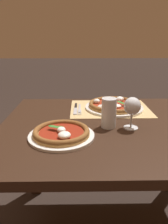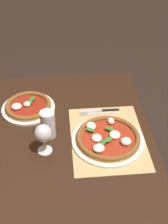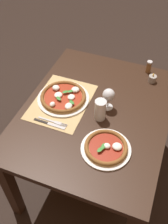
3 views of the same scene
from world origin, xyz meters
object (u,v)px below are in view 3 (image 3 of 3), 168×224
(wine_glass, at_px, (109,96))
(pepper_shaker, at_px, (149,67))
(pint_glass, at_px, (100,110))
(pizza_far, at_px, (106,148))
(knife, at_px, (50,124))
(fork, at_px, (53,121))
(votive_candle, at_px, (152,79))
(pizza_near, at_px, (63,97))

(wine_glass, relative_size, pepper_shaker, 1.60)
(pint_glass, bearing_deg, wine_glass, 170.04)
(pizza_far, relative_size, pepper_shaker, 3.00)
(pint_glass, xyz_separation_m, knife, (0.17, -0.27, -0.06))
(pint_glass, distance_m, pepper_shaker, 0.61)
(fork, xyz_separation_m, knife, (0.02, -0.01, 0.00))
(pizza_far, xyz_separation_m, pepper_shaker, (-0.80, 0.08, 0.03))
(votive_candle, height_order, pepper_shaker, pepper_shaker)
(votive_candle, bearing_deg, knife, -38.79)
(wine_glass, bearing_deg, fork, -48.67)
(wine_glass, height_order, pint_glass, wine_glass)
(pizza_near, bearing_deg, votive_candle, 127.58)
(fork, bearing_deg, knife, -24.25)
(pizza_far, height_order, fork, pizza_far)
(pint_glass, xyz_separation_m, pepper_shaker, (-0.58, 0.19, -0.02))
(pizza_near, relative_size, pepper_shaker, 3.64)
(wine_glass, bearing_deg, pizza_near, -83.21)
(pizza_far, height_order, pepper_shaker, pepper_shaker)
(fork, bearing_deg, votive_candle, 140.72)
(pepper_shaker, bearing_deg, wine_glass, -20.12)
(pepper_shaker, bearing_deg, pizza_far, -5.54)
(knife, bearing_deg, votive_candle, 141.21)
(wine_glass, xyz_separation_m, knife, (0.27, -0.29, -0.10))
(pizza_far, distance_m, fork, 0.39)
(wine_glass, distance_m, pint_glass, 0.11)
(pint_glass, relative_size, votive_candle, 2.01)
(pizza_near, xyz_separation_m, votive_candle, (-0.41, 0.53, 0.00))
(fork, bearing_deg, pizza_far, 78.14)
(pepper_shaker, bearing_deg, pint_glass, -18.33)
(pizza_far, bearing_deg, wine_glass, -163.85)
(wine_glass, xyz_separation_m, pint_glass, (0.11, -0.02, -0.04))
(pizza_near, bearing_deg, pint_glass, 76.22)
(knife, xyz_separation_m, votive_candle, (-0.64, 0.52, 0.02))
(knife, bearing_deg, pizza_near, -177.41)
(pizza_far, height_order, knife, pizza_far)
(pizza_near, distance_m, fork, 0.21)
(fork, bearing_deg, pizza_near, -174.10)
(wine_glass, bearing_deg, pint_glass, -9.96)
(pizza_near, xyz_separation_m, pizza_far, (0.29, 0.40, -0.00))
(votive_candle, relative_size, pepper_shaker, 0.74)
(wine_glass, xyz_separation_m, votive_candle, (-0.37, 0.22, -0.08))
(pizza_near, relative_size, pizza_far, 1.21)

